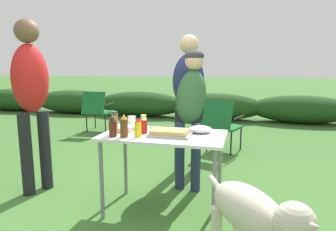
{
  "coord_description": "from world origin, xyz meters",
  "views": [
    {
      "loc": [
        0.69,
        -2.53,
        1.36
      ],
      "look_at": [
        0.01,
        0.12,
        0.89
      ],
      "focal_mm": 32.0,
      "sensor_mm": 36.0,
      "label": 1
    }
  ],
  "objects_px": {
    "paper_cup_stack": "(132,122)",
    "spice_jar": "(115,123)",
    "standing_person_in_red_jacket": "(31,90)",
    "camp_chair_green_behind_table": "(97,109)",
    "camp_chair_near_hedge": "(222,123)",
    "standing_person_in_dark_puffer": "(188,92)",
    "mustard_bottle": "(138,128)",
    "folding_table": "(164,142)",
    "relish_jar": "(144,123)",
    "ketchup_bottle": "(144,125)",
    "mixing_bowl": "(200,129)",
    "beer_bottle": "(124,126)",
    "dog": "(253,220)",
    "bbq_sauce_bottle": "(113,127)",
    "plate_stack": "(124,128)",
    "standing_person_with_beanie": "(191,102)",
    "food_tray": "(170,133)"
  },
  "relations": [
    {
      "from": "relish_jar",
      "to": "camp_chair_green_behind_table",
      "type": "relative_size",
      "value": 0.19
    },
    {
      "from": "beer_bottle",
      "to": "dog",
      "type": "distance_m",
      "value": 1.35
    },
    {
      "from": "bbq_sauce_bottle",
      "to": "paper_cup_stack",
      "type": "bearing_deg",
      "value": 88.55
    },
    {
      "from": "plate_stack",
      "to": "relish_jar",
      "type": "distance_m",
      "value": 0.2
    },
    {
      "from": "camp_chair_green_behind_table",
      "to": "mustard_bottle",
      "type": "bearing_deg",
      "value": -60.25
    },
    {
      "from": "mixing_bowl",
      "to": "dog",
      "type": "bearing_deg",
      "value": -67.49
    },
    {
      "from": "standing_person_with_beanie",
      "to": "plate_stack",
      "type": "bearing_deg",
      "value": -127.26
    },
    {
      "from": "ketchup_bottle",
      "to": "mustard_bottle",
      "type": "bearing_deg",
      "value": -91.8
    },
    {
      "from": "mustard_bottle",
      "to": "camp_chair_near_hedge",
      "type": "relative_size",
      "value": 0.2
    },
    {
      "from": "plate_stack",
      "to": "relish_jar",
      "type": "height_order",
      "value": "relish_jar"
    },
    {
      "from": "spice_jar",
      "to": "standing_person_in_dark_puffer",
      "type": "bearing_deg",
      "value": 69.4
    },
    {
      "from": "spice_jar",
      "to": "camp_chair_green_behind_table",
      "type": "xyz_separation_m",
      "value": [
        -1.76,
        3.0,
        -0.37
      ]
    },
    {
      "from": "relish_jar",
      "to": "camp_chair_near_hedge",
      "type": "bearing_deg",
      "value": 73.87
    },
    {
      "from": "mixing_bowl",
      "to": "mustard_bottle",
      "type": "relative_size",
      "value": 1.29
    },
    {
      "from": "paper_cup_stack",
      "to": "camp_chair_green_behind_table",
      "type": "xyz_separation_m",
      "value": [
        -1.8,
        2.69,
        -0.33
      ]
    },
    {
      "from": "dog",
      "to": "camp_chair_green_behind_table",
      "type": "xyz_separation_m",
      "value": [
        -2.96,
        3.86,
        -0.05
      ]
    },
    {
      "from": "relish_jar",
      "to": "ketchup_bottle",
      "type": "relative_size",
      "value": 0.98
    },
    {
      "from": "camp_chair_green_behind_table",
      "to": "bbq_sauce_bottle",
      "type": "bearing_deg",
      "value": -63.51
    },
    {
      "from": "camp_chair_green_behind_table",
      "to": "camp_chair_near_hedge",
      "type": "distance_m",
      "value": 2.69
    },
    {
      "from": "paper_cup_stack",
      "to": "spice_jar",
      "type": "xyz_separation_m",
      "value": [
        -0.04,
        -0.32,
        0.05
      ]
    },
    {
      "from": "folding_table",
      "to": "camp_chair_green_behind_table",
      "type": "height_order",
      "value": "camp_chair_green_behind_table"
    },
    {
      "from": "mustard_bottle",
      "to": "standing_person_in_dark_puffer",
      "type": "distance_m",
      "value": 1.28
    },
    {
      "from": "folding_table",
      "to": "relish_jar",
      "type": "height_order",
      "value": "relish_jar"
    },
    {
      "from": "paper_cup_stack",
      "to": "bbq_sauce_bottle",
      "type": "xyz_separation_m",
      "value": [
        -0.01,
        -0.42,
        0.03
      ]
    },
    {
      "from": "paper_cup_stack",
      "to": "camp_chair_near_hedge",
      "type": "height_order",
      "value": "paper_cup_stack"
    },
    {
      "from": "standing_person_in_dark_puffer",
      "to": "standing_person_in_red_jacket",
      "type": "distance_m",
      "value": 1.77
    },
    {
      "from": "mixing_bowl",
      "to": "standing_person_in_dark_puffer",
      "type": "bearing_deg",
      "value": 107.12
    },
    {
      "from": "ketchup_bottle",
      "to": "dog",
      "type": "distance_m",
      "value": 1.37
    },
    {
      "from": "ketchup_bottle",
      "to": "camp_chair_near_hedge",
      "type": "xyz_separation_m",
      "value": [
        0.55,
        2.08,
        -0.35
      ]
    },
    {
      "from": "folding_table",
      "to": "standing_person_with_beanie",
      "type": "height_order",
      "value": "standing_person_with_beanie"
    },
    {
      "from": "paper_cup_stack",
      "to": "standing_person_in_red_jacket",
      "type": "xyz_separation_m",
      "value": [
        -1.05,
        -0.12,
        0.3
      ]
    },
    {
      "from": "bbq_sauce_bottle",
      "to": "beer_bottle",
      "type": "height_order",
      "value": "beer_bottle"
    },
    {
      "from": "paper_cup_stack",
      "to": "plate_stack",
      "type": "bearing_deg",
      "value": -94.9
    },
    {
      "from": "standing_person_in_dark_puffer",
      "to": "standing_person_in_red_jacket",
      "type": "xyz_separation_m",
      "value": [
        -1.46,
        -1.0,
        0.07
      ]
    },
    {
      "from": "camp_chair_green_behind_table",
      "to": "standing_person_in_red_jacket",
      "type": "bearing_deg",
      "value": -78.5
    },
    {
      "from": "beer_bottle",
      "to": "standing_person_with_beanie",
      "type": "distance_m",
      "value": 0.95
    },
    {
      "from": "standing_person_with_beanie",
      "to": "standing_person_in_red_jacket",
      "type": "distance_m",
      "value": 1.67
    },
    {
      "from": "food_tray",
      "to": "standing_person_in_dark_puffer",
      "type": "height_order",
      "value": "standing_person_in_dark_puffer"
    },
    {
      "from": "paper_cup_stack",
      "to": "spice_jar",
      "type": "relative_size",
      "value": 0.53
    },
    {
      "from": "mustard_bottle",
      "to": "folding_table",
      "type": "bearing_deg",
      "value": 40.33
    },
    {
      "from": "spice_jar",
      "to": "camp_chair_green_behind_table",
      "type": "bearing_deg",
      "value": 120.37
    },
    {
      "from": "standing_person_in_red_jacket",
      "to": "camp_chair_green_behind_table",
      "type": "height_order",
      "value": "standing_person_in_red_jacket"
    },
    {
      "from": "plate_stack",
      "to": "camp_chair_near_hedge",
      "type": "bearing_deg",
      "value": 69.1
    },
    {
      "from": "plate_stack",
      "to": "paper_cup_stack",
      "type": "distance_m",
      "value": 0.17
    },
    {
      "from": "paper_cup_stack",
      "to": "dog",
      "type": "bearing_deg",
      "value": -45.42
    },
    {
      "from": "relish_jar",
      "to": "standing_person_in_red_jacket",
      "type": "xyz_separation_m",
      "value": [
        -1.23,
        0.03,
        0.28
      ]
    },
    {
      "from": "ketchup_bottle",
      "to": "camp_chair_near_hedge",
      "type": "bearing_deg",
      "value": 75.26
    },
    {
      "from": "folding_table",
      "to": "relish_jar",
      "type": "distance_m",
      "value": 0.27
    },
    {
      "from": "relish_jar",
      "to": "ketchup_bottle",
      "type": "height_order",
      "value": "ketchup_bottle"
    },
    {
      "from": "spice_jar",
      "to": "camp_chair_near_hedge",
      "type": "height_order",
      "value": "spice_jar"
    }
  ]
}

